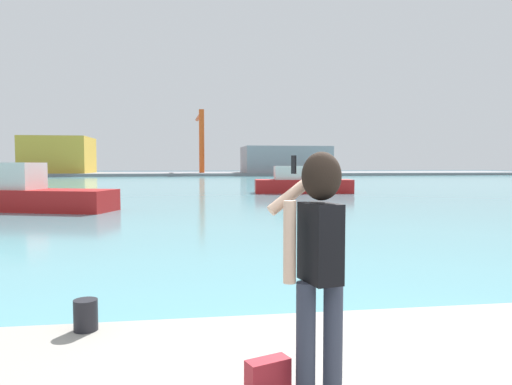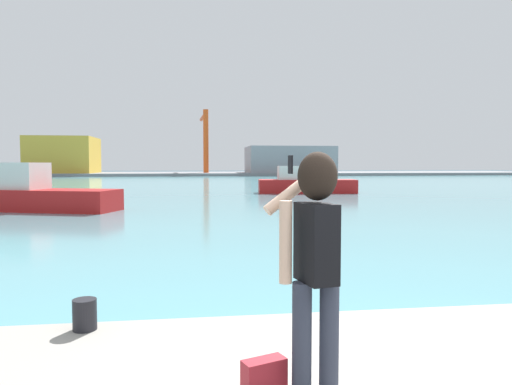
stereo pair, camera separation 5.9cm
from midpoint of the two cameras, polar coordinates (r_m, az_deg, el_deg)
name	(u,v)px [view 2 (the right image)]	position (r m, az deg, el deg)	size (l,w,h in m)	color
ground_plane	(206,184)	(53.12, -5.98, 1.06)	(220.00, 220.00, 0.00)	#334751
harbor_water	(206,183)	(55.12, -6.05, 1.15)	(140.00, 100.00, 0.02)	#599EA8
far_shore_dock	(199,174)	(95.08, -6.85, 2.25)	(140.00, 20.00, 0.54)	gray
person_photographer	(314,248)	(3.39, 7.54, -6.60)	(0.53, 0.54, 1.74)	#2D3342
handbag	(264,375)	(3.68, 1.47, -21.16)	(0.32, 0.14, 0.24)	maroon
harbor_bollard	(85,314)	(5.16, -19.61, -13.67)	(0.23, 0.23, 0.31)	black
boat_moored	(29,194)	(24.60, -25.61, -0.15)	(8.27, 4.66, 2.24)	#B21919
boat_moored_2	(304,183)	(35.80, 5.90, 1.09)	(7.44, 3.01, 2.02)	#B21919
warehouse_left	(64,155)	(95.48, -22.13, 4.19)	(11.42, 11.59, 6.66)	gold
warehouse_right	(289,160)	(93.33, 4.04, 3.96)	(16.48, 10.75, 5.05)	gray
port_crane	(205,133)	(93.31, -6.14, 7.16)	(1.40, 12.69, 12.02)	#D84C19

